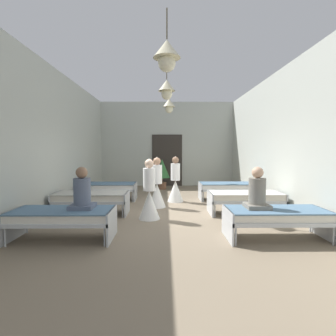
# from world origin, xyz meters

# --- Properties ---
(ground_plane) EXTENTS (6.76, 11.29, 0.10)m
(ground_plane) POSITION_xyz_m (0.00, 0.00, -0.05)
(ground_plane) COLOR #7A6B56
(room_shell) EXTENTS (6.56, 10.89, 3.91)m
(room_shell) POSITION_xyz_m (-0.00, 1.30, 1.96)
(room_shell) COLOR #B2B7AD
(room_shell) RESTS_ON ground
(bed_left_row_0) EXTENTS (1.90, 0.84, 0.57)m
(bed_left_row_0) POSITION_xyz_m (-2.03, -1.90, 0.44)
(bed_left_row_0) COLOR #B7BCC1
(bed_left_row_0) RESTS_ON ground
(bed_right_row_0) EXTENTS (1.90, 0.84, 0.57)m
(bed_right_row_0) POSITION_xyz_m (2.03, -1.90, 0.44)
(bed_right_row_0) COLOR #B7BCC1
(bed_right_row_0) RESTS_ON ground
(bed_left_row_1) EXTENTS (1.90, 0.84, 0.57)m
(bed_left_row_1) POSITION_xyz_m (-2.03, 0.00, 0.44)
(bed_left_row_1) COLOR #B7BCC1
(bed_left_row_1) RESTS_ON ground
(bed_right_row_1) EXTENTS (1.90, 0.84, 0.57)m
(bed_right_row_1) POSITION_xyz_m (2.03, 0.00, 0.44)
(bed_right_row_1) COLOR #B7BCC1
(bed_right_row_1) RESTS_ON ground
(bed_left_row_2) EXTENTS (1.90, 0.84, 0.57)m
(bed_left_row_2) POSITION_xyz_m (-2.03, 1.90, 0.44)
(bed_left_row_2) COLOR #B7BCC1
(bed_left_row_2) RESTS_ON ground
(bed_right_row_2) EXTENTS (1.90, 0.84, 0.57)m
(bed_right_row_2) POSITION_xyz_m (2.03, 1.90, 0.44)
(bed_right_row_2) COLOR #B7BCC1
(bed_right_row_2) RESTS_ON ground
(nurse_near_aisle) EXTENTS (0.52, 0.52, 1.49)m
(nurse_near_aisle) POSITION_xyz_m (-0.33, 0.82, 0.53)
(nurse_near_aisle) COLOR white
(nurse_near_aisle) RESTS_ON ground
(nurse_mid_aisle) EXTENTS (0.52, 0.52, 1.49)m
(nurse_mid_aisle) POSITION_xyz_m (0.24, 1.62, 0.53)
(nurse_mid_aisle) COLOR white
(nurse_mid_aisle) RESTS_ON ground
(nurse_far_aisle) EXTENTS (0.52, 0.52, 1.49)m
(nurse_far_aisle) POSITION_xyz_m (-0.48, -0.47, 0.53)
(nurse_far_aisle) COLOR white
(nurse_far_aisle) RESTS_ON ground
(patient_seated_primary) EXTENTS (0.44, 0.44, 0.80)m
(patient_seated_primary) POSITION_xyz_m (1.68, -1.82, 0.87)
(patient_seated_primary) COLOR slate
(patient_seated_primary) RESTS_ON bed_right_row_0
(patient_seated_secondary) EXTENTS (0.44, 0.44, 0.80)m
(patient_seated_secondary) POSITION_xyz_m (-1.68, -1.81, 0.87)
(patient_seated_secondary) COLOR #515B70
(patient_seated_secondary) RESTS_ON bed_left_row_0
(potted_plant) EXTENTS (0.65, 0.65, 1.29)m
(potted_plant) POSITION_xyz_m (-0.22, 4.28, 0.81)
(potted_plant) COLOR brown
(potted_plant) RESTS_ON ground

